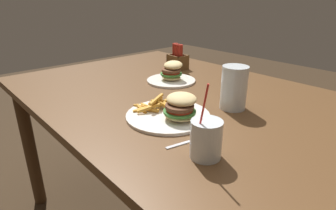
# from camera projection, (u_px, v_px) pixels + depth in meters

# --- Properties ---
(dining_table) EXTENTS (1.66, 1.05, 0.76)m
(dining_table) POSITION_uv_depth(u_px,v_px,m) (188.00, 116.00, 1.18)
(dining_table) COLOR brown
(dining_table) RESTS_ON ground_plane
(meal_plate_near) EXTENTS (0.29, 0.29, 0.10)m
(meal_plate_near) POSITION_uv_depth(u_px,v_px,m) (172.00, 111.00, 0.94)
(meal_plate_near) COLOR white
(meal_plate_near) RESTS_ON dining_table
(beer_glass) EXTENTS (0.09, 0.09, 0.16)m
(beer_glass) POSITION_uv_depth(u_px,v_px,m) (234.00, 89.00, 1.01)
(beer_glass) COLOR silver
(beer_glass) RESTS_ON dining_table
(juice_glass) EXTENTS (0.08, 0.08, 0.21)m
(juice_glass) POSITION_uv_depth(u_px,v_px,m) (206.00, 141.00, 0.71)
(juice_glass) COLOR silver
(juice_glass) RESTS_ON dining_table
(spoon) EXTENTS (0.06, 0.19, 0.02)m
(spoon) POSITION_uv_depth(u_px,v_px,m) (209.00, 134.00, 0.83)
(spoon) COLOR silver
(spoon) RESTS_ON dining_table
(meal_plate_far) EXTENTS (0.23, 0.23, 0.10)m
(meal_plate_far) POSITION_uv_depth(u_px,v_px,m) (172.00, 75.00, 1.34)
(meal_plate_far) COLOR white
(meal_plate_far) RESTS_ON dining_table
(condiment_caddy) EXTENTS (0.10, 0.08, 0.14)m
(condiment_caddy) POSITION_uv_depth(u_px,v_px,m) (177.00, 59.00, 1.55)
(condiment_caddy) COLOR brown
(condiment_caddy) RESTS_ON dining_table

